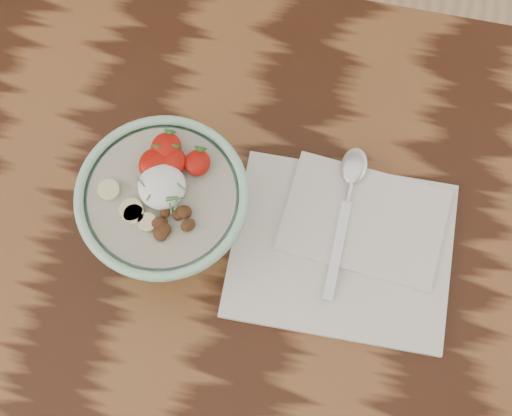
{
  "coord_description": "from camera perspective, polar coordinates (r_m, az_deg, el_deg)",
  "views": [
    {
      "loc": [
        23.79,
        -13.78,
        157.18
      ],
      "look_at": [
        18.99,
        9.38,
        86.17
      ],
      "focal_mm": 50.0,
      "sensor_mm": 36.0,
      "label": 1
    }
  ],
  "objects": [
    {
      "name": "table",
      "position": [
        0.96,
        -12.49,
        -6.93
      ],
      "size": [
        160.0,
        90.0,
        75.0
      ],
      "color": "#34190D",
      "rests_on": "ground"
    },
    {
      "name": "breakfast_bowl",
      "position": [
        0.81,
        -7.21,
        0.14
      ],
      "size": [
        18.86,
        18.86,
        12.59
      ],
      "rotation": [
        0.0,
        0.0,
        -0.19
      ],
      "color": "#A0D7B2",
      "rests_on": "table"
    },
    {
      "name": "napkin",
      "position": [
        0.85,
        7.22,
        -2.85
      ],
      "size": [
        26.32,
        21.88,
        1.59
      ],
      "rotation": [
        0.0,
        0.0,
        0.03
      ],
      "color": "white",
      "rests_on": "table"
    },
    {
      "name": "spoon",
      "position": [
        0.86,
        7.53,
        1.73
      ],
      "size": [
        3.34,
        19.3,
        1.01
      ],
      "rotation": [
        0.0,
        0.0,
        -0.02
      ],
      "color": "silver",
      "rests_on": "napkin"
    }
  ]
}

